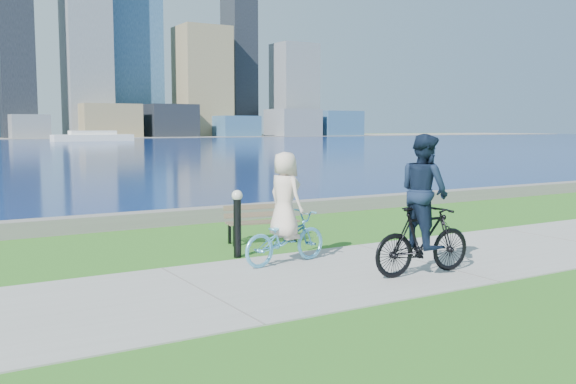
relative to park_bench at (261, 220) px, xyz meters
name	(u,v)px	position (x,y,z in m)	size (l,w,h in m)	color
ground	(419,262)	(1.43, -3.06, -0.46)	(320.00, 320.00, 0.00)	#255F19
concrete_path	(419,261)	(1.43, -3.06, -0.45)	(80.00, 3.50, 0.02)	gray
seawall	(252,211)	(1.43, 3.14, -0.29)	(90.00, 0.50, 0.35)	slate
ferry_far	(93,137)	(19.24, 90.26, 0.22)	(12.11, 3.46, 1.64)	silver
park_bench	(261,220)	(0.00, 0.00, 0.00)	(1.52, 0.73, 0.75)	black
bollard_lamp	(237,219)	(-1.08, -1.11, 0.23)	(0.20, 0.20, 1.21)	black
cyclist_woman	(285,222)	(-0.66, -2.05, 0.26)	(0.83, 1.74, 1.89)	#5DB7E3
cyclist_man	(424,216)	(0.78, -3.85, 0.48)	(0.71, 1.82, 2.20)	black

